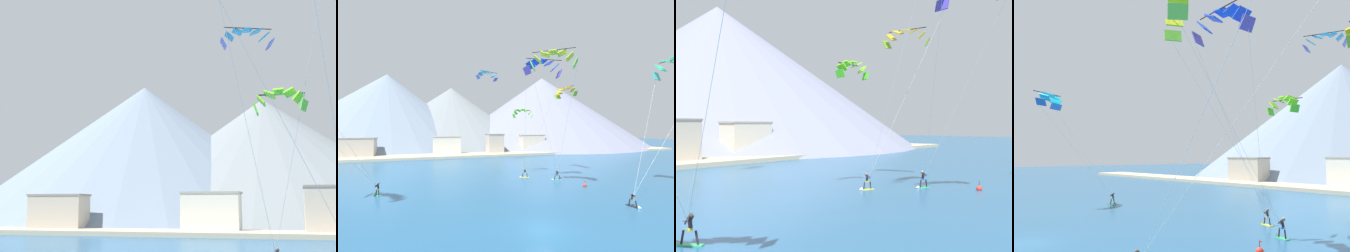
# 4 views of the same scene
# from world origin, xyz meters

# --- Properties ---
(ground_plane) EXTENTS (400.00, 400.00, 0.00)m
(ground_plane) POSITION_xyz_m (0.00, 0.00, 0.00)
(ground_plane) COLOR #23567F
(kitesurfer_near_lead) EXTENTS (1.78, 0.92, 1.79)m
(kitesurfer_near_lead) POSITION_xyz_m (11.28, 16.35, 0.54)
(kitesurfer_near_lead) COLOR #33B266
(kitesurfer_near_lead) RESTS_ON ground
(kitesurfer_near_trail) EXTENTS (0.65, 1.78, 1.62)m
(kitesurfer_near_trail) POSITION_xyz_m (12.41, 1.81, 0.44)
(kitesurfer_near_trail) COLOR black
(kitesurfer_near_trail) RESTS_ON ground
(kitesurfer_mid_center) EXTENTS (1.22, 1.71, 1.77)m
(kitesurfer_mid_center) POSITION_xyz_m (-15.69, 16.14, 0.53)
(kitesurfer_mid_center) COLOR #33B266
(kitesurfer_mid_center) RESTS_ON ground
(kitesurfer_far_left) EXTENTS (1.78, 0.85, 1.67)m
(kitesurfer_far_left) POSITION_xyz_m (6.88, 20.08, 0.46)
(kitesurfer_far_left) COLOR yellow
(kitesurfer_far_left) RESTS_ON ground
(parafoil_kite_near_lead) EXTENTS (7.82, 9.33, 17.91)m
(parafoil_kite_near_lead) POSITION_xyz_m (6.65, 9.22, 18.23)
(parafoil_kite_near_lead) COLOR #68C23D
(parafoil_kite_far_left) EXTENTS (6.52, 7.08, 18.27)m
(parafoil_kite_far_left) POSITION_xyz_m (7.45, 13.79, 18.41)
(parafoil_kite_far_left) COLOR #4C3CA3
(parafoil_kite_distant_high_outer) EXTENTS (2.30, 5.45, 2.15)m
(parafoil_kite_distant_high_outer) POSITION_xyz_m (16.22, 20.84, 16.28)
(parafoil_kite_distant_high_outer) COLOR #79A71D
(parafoil_kite_distant_low_drift) EXTENTS (3.91, 1.75, 1.81)m
(parafoil_kite_distant_low_drift) POSITION_xyz_m (7.65, 22.24, 11.91)
(parafoil_kite_distant_low_drift) COLOR #4BC923
(parafoil_kite_distant_mid_solo) EXTENTS (5.86, 3.29, 2.17)m
(parafoil_kite_distant_mid_solo) POSITION_xyz_m (4.26, 36.76, 22.27)
(parafoil_kite_distant_mid_solo) COLOR #4757CA
(race_marker_buoy) EXTENTS (0.56, 0.56, 1.02)m
(race_marker_buoy) POSITION_xyz_m (13.21, 11.26, 0.16)
(race_marker_buoy) COLOR red
(race_marker_buoy) RESTS_ON ground
(shoreline_strip) EXTENTS (180.00, 10.00, 0.70)m
(shoreline_strip) POSITION_xyz_m (0.00, 56.52, 0.35)
(shoreline_strip) COLOR #BCAD8E
(shoreline_strip) RESTS_ON ground
(shore_building_harbour_front) EXTENTS (9.39, 4.34, 6.76)m
(shore_building_harbour_front) POSITION_xyz_m (27.74, 60.50, 3.39)
(shore_building_harbour_front) COLOR beige
(shore_building_harbour_front) RESTS_ON ground
(shore_building_promenade_mid) EXTENTS (9.13, 5.08, 6.42)m
(shore_building_promenade_mid) POSITION_xyz_m (-3.77, 60.50, 3.22)
(shore_building_promenade_mid) COLOR silver
(shore_building_promenade_mid) RESTS_ON ground
(shore_building_quay_east) EXTENTS (9.65, 4.73, 6.21)m
(shore_building_quay_east) POSITION_xyz_m (-29.57, 60.47, 3.12)
(shore_building_quay_east) COLOR #B7AD9E
(shore_building_quay_east) RESTS_ON ground
(shore_building_quay_west) EXTENTS (7.84, 5.41, 4.71)m
(shore_building_quay_west) POSITION_xyz_m (38.56, 61.50, 2.37)
(shore_building_quay_west) COLOR beige
(shore_building_quay_west) RESTS_ON ground
(shore_building_old_town) EXTENTS (5.57, 5.78, 7.17)m
(shore_building_old_town) POSITION_xyz_m (12.65, 59.52, 3.59)
(shore_building_old_town) COLOR #B7AD9E
(shore_building_old_town) RESTS_ON ground
(mountain_peak_west_ridge) EXTENTS (95.95, 95.95, 36.39)m
(mountain_peak_west_ridge) POSITION_xyz_m (-29.57, 107.41, 18.19)
(mountain_peak_west_ridge) COLOR gray
(mountain_peak_west_ridge) RESTS_ON ground
(mountain_peak_central_summit) EXTENTS (111.32, 111.32, 39.45)m
(mountain_peak_central_summit) POSITION_xyz_m (54.16, 102.44, 19.72)
(mountain_peak_central_summit) COLOR gray
(mountain_peak_central_summit) RESTS_ON ground
(mountain_peak_east_shoulder) EXTENTS (89.66, 89.66, 31.85)m
(mountain_peak_east_shoulder) POSITION_xyz_m (1.89, 110.27, 15.92)
(mountain_peak_east_shoulder) COLOR gray
(mountain_peak_east_shoulder) RESTS_ON ground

